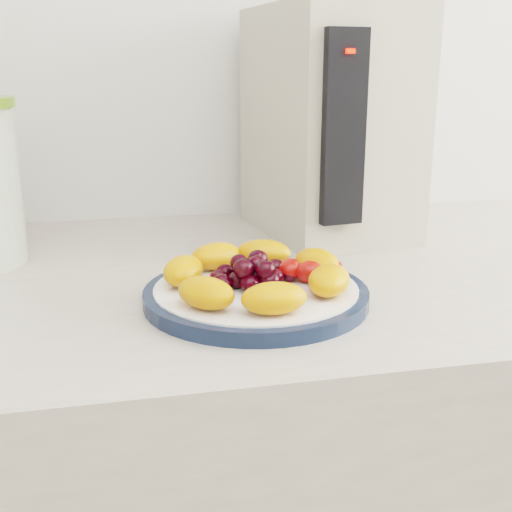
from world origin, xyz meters
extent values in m
cylinder|color=#142139|center=(0.06, 1.08, 0.91)|extent=(0.23, 0.23, 0.01)
cylinder|color=white|center=(0.06, 1.08, 0.91)|extent=(0.21, 0.21, 0.02)
cube|color=#B1A896|center=(0.22, 1.35, 1.06)|extent=(0.21, 0.27, 0.31)
cube|color=black|center=(0.20, 1.22, 1.06)|extent=(0.06, 0.02, 0.23)
cube|color=#FF0C05|center=(0.20, 1.21, 1.15)|extent=(0.01, 0.01, 0.01)
ellipsoid|color=orange|center=(0.13, 1.10, 0.93)|extent=(0.06, 0.07, 0.03)
ellipsoid|color=orange|center=(0.08, 1.15, 0.93)|extent=(0.07, 0.06, 0.03)
ellipsoid|color=orange|center=(0.03, 1.15, 0.93)|extent=(0.07, 0.06, 0.03)
ellipsoid|color=orange|center=(-0.01, 1.10, 0.93)|extent=(0.06, 0.07, 0.03)
ellipsoid|color=orange|center=(0.00, 1.03, 0.93)|extent=(0.07, 0.07, 0.03)
ellipsoid|color=orange|center=(0.06, 1.00, 0.93)|extent=(0.06, 0.04, 0.03)
ellipsoid|color=orange|center=(0.12, 1.04, 0.93)|extent=(0.07, 0.07, 0.03)
ellipsoid|color=black|center=(0.06, 1.08, 0.93)|extent=(0.02, 0.02, 0.02)
ellipsoid|color=black|center=(0.08, 1.08, 0.93)|extent=(0.02, 0.02, 0.02)
ellipsoid|color=black|center=(0.07, 1.10, 0.93)|extent=(0.02, 0.02, 0.02)
ellipsoid|color=black|center=(0.05, 1.10, 0.93)|extent=(0.02, 0.02, 0.02)
ellipsoid|color=black|center=(0.04, 1.08, 0.93)|extent=(0.02, 0.02, 0.02)
ellipsoid|color=black|center=(0.05, 1.06, 0.93)|extent=(0.02, 0.02, 0.02)
ellipsoid|color=black|center=(0.07, 1.06, 0.93)|extent=(0.02, 0.02, 0.02)
ellipsoid|color=black|center=(0.10, 1.09, 0.93)|extent=(0.02, 0.02, 0.02)
ellipsoid|color=black|center=(0.09, 1.11, 0.93)|extent=(0.02, 0.02, 0.02)
ellipsoid|color=black|center=(0.07, 1.12, 0.93)|extent=(0.02, 0.02, 0.02)
ellipsoid|color=black|center=(0.05, 1.12, 0.93)|extent=(0.02, 0.02, 0.02)
ellipsoid|color=black|center=(0.03, 1.11, 0.93)|extent=(0.02, 0.02, 0.02)
ellipsoid|color=black|center=(0.02, 1.09, 0.93)|extent=(0.02, 0.02, 0.02)
ellipsoid|color=black|center=(0.02, 1.07, 0.93)|extent=(0.02, 0.02, 0.02)
ellipsoid|color=black|center=(0.06, 1.08, 0.94)|extent=(0.02, 0.02, 0.02)
ellipsoid|color=black|center=(0.06, 1.10, 0.94)|extent=(0.02, 0.02, 0.02)
ellipsoid|color=black|center=(0.04, 1.09, 0.94)|extent=(0.02, 0.02, 0.02)
ellipsoid|color=black|center=(0.04, 1.07, 0.94)|extent=(0.02, 0.02, 0.02)
ellipsoid|color=black|center=(0.06, 1.06, 0.94)|extent=(0.02, 0.02, 0.02)
ellipsoid|color=red|center=(0.12, 1.08, 0.93)|extent=(0.03, 0.03, 0.02)
ellipsoid|color=red|center=(0.14, 1.09, 0.93)|extent=(0.04, 0.03, 0.02)
ellipsoid|color=red|center=(0.13, 1.06, 0.93)|extent=(0.04, 0.04, 0.02)
ellipsoid|color=red|center=(0.10, 1.09, 0.93)|extent=(0.04, 0.04, 0.02)
camera|label=1|loc=(-0.08, 0.47, 1.14)|focal=45.00mm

